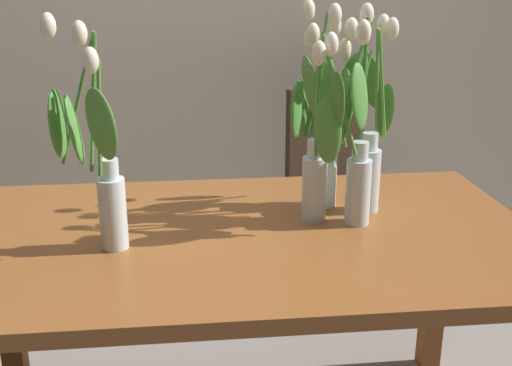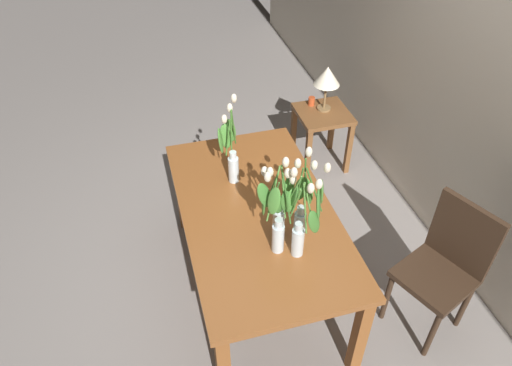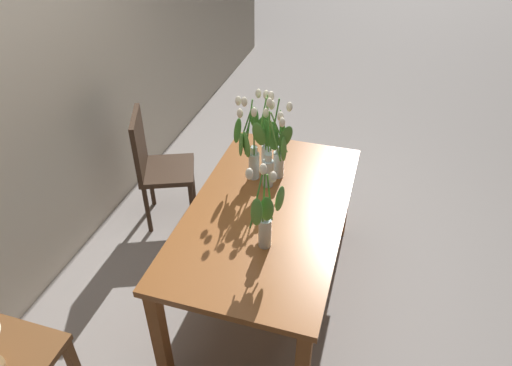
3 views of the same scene
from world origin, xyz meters
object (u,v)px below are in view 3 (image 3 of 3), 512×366
(tulip_vase_2, at_px, (266,140))
(tulip_vase_4, at_px, (250,149))
(tulip_vase_3, at_px, (278,152))
(tulip_vase_0, at_px, (272,155))
(tulip_vase_1, at_px, (265,218))
(dining_chair, at_px, (156,163))
(dining_table, at_px, (268,220))

(tulip_vase_2, bearing_deg, tulip_vase_4, 151.22)
(tulip_vase_2, bearing_deg, tulip_vase_3, -120.23)
(tulip_vase_0, xyz_separation_m, tulip_vase_3, (0.07, -0.02, -0.01))
(tulip_vase_1, height_order, tulip_vase_3, tulip_vase_3)
(tulip_vase_2, distance_m, tulip_vase_3, 0.11)
(tulip_vase_0, bearing_deg, dining_chair, 74.08)
(dining_table, relative_size, tulip_vase_4, 2.74)
(tulip_vase_0, distance_m, tulip_vase_2, 0.15)
(tulip_vase_1, height_order, tulip_vase_4, tulip_vase_4)
(tulip_vase_0, height_order, tulip_vase_4, tulip_vase_4)
(tulip_vase_4, bearing_deg, dining_chair, 71.86)
(dining_table, distance_m, tulip_vase_2, 0.51)
(dining_table, xyz_separation_m, tulip_vase_3, (0.32, 0.03, 0.28))
(dining_table, distance_m, tulip_vase_0, 0.39)
(dining_table, height_order, tulip_vase_0, tulip_vase_0)
(tulip_vase_1, relative_size, tulip_vase_2, 0.98)
(tulip_vase_0, bearing_deg, tulip_vase_4, 87.64)
(dining_table, height_order, tulip_vase_2, tulip_vase_2)
(dining_chair, bearing_deg, dining_table, -117.16)
(tulip_vase_1, relative_size, dining_chair, 0.61)
(dining_table, relative_size, tulip_vase_0, 2.93)
(tulip_vase_1, relative_size, tulip_vase_3, 0.98)
(tulip_vase_1, distance_m, tulip_vase_2, 0.73)
(tulip_vase_1, xyz_separation_m, tulip_vase_4, (0.58, 0.27, 0.02))
(dining_table, height_order, dining_chair, dining_chair)
(tulip_vase_2, xyz_separation_m, tulip_vase_3, (-0.05, -0.09, -0.04))
(tulip_vase_3, bearing_deg, dining_table, -174.81)
(tulip_vase_1, xyz_separation_m, tulip_vase_2, (0.71, 0.20, 0.02))
(dining_table, bearing_deg, tulip_vase_3, 5.19)
(tulip_vase_0, bearing_deg, tulip_vase_3, -11.70)
(tulip_vase_0, bearing_deg, dining_table, -169.87)
(dining_table, distance_m, tulip_vase_3, 0.43)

